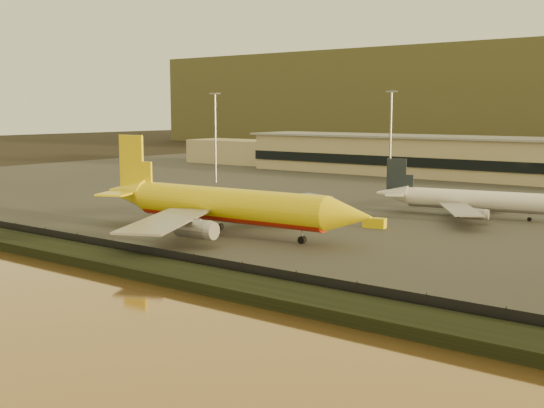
% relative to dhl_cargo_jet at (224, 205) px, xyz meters
% --- Properties ---
extents(ground, '(900.00, 900.00, 0.00)m').
position_rel_dhl_cargo_jet_xyz_m(ground, '(4.44, -9.58, -5.02)').
color(ground, black).
rests_on(ground, ground).
extents(embankment, '(320.00, 7.00, 1.40)m').
position_rel_dhl_cargo_jet_xyz_m(embankment, '(4.44, -26.58, -4.32)').
color(embankment, black).
rests_on(embankment, ground).
extents(tarmac, '(320.00, 220.00, 0.20)m').
position_rel_dhl_cargo_jet_xyz_m(tarmac, '(4.44, 85.42, -4.92)').
color(tarmac, '#2D2D2D').
rests_on(tarmac, ground).
extents(perimeter_fence, '(300.00, 0.05, 2.20)m').
position_rel_dhl_cargo_jet_xyz_m(perimeter_fence, '(4.44, -22.58, -3.72)').
color(perimeter_fence, black).
rests_on(perimeter_fence, tarmac).
extents(terminal_building, '(202.00, 25.00, 12.60)m').
position_rel_dhl_cargo_jet_xyz_m(terminal_building, '(-10.08, 115.97, 1.23)').
color(terminal_building, tan).
rests_on(terminal_building, tarmac).
extents(apron_light_masts, '(152.20, 12.20, 25.40)m').
position_rel_dhl_cargo_jet_xyz_m(apron_light_masts, '(19.44, 65.42, 10.69)').
color(apron_light_masts, slate).
rests_on(apron_light_masts, tarmac).
extents(dhl_cargo_jet, '(53.99, 52.82, 16.13)m').
position_rel_dhl_cargo_jet_xyz_m(dhl_cargo_jet, '(0.00, 0.00, 0.00)').
color(dhl_cargo_jet, yellow).
rests_on(dhl_cargo_jet, tarmac).
extents(white_narrowbody_jet, '(37.97, 36.59, 10.94)m').
position_rel_dhl_cargo_jet_xyz_m(white_narrowbody_jet, '(26.46, 42.28, -1.55)').
color(white_narrowbody_jet, silver).
rests_on(white_narrowbody_jet, tarmac).
extents(gse_vehicle_yellow, '(4.16, 2.39, 1.77)m').
position_rel_dhl_cargo_jet_xyz_m(gse_vehicle_yellow, '(17.29, 20.43, -3.93)').
color(gse_vehicle_yellow, yellow).
rests_on(gse_vehicle_yellow, tarmac).
extents(gse_vehicle_white, '(4.84, 3.26, 2.00)m').
position_rel_dhl_cargo_jet_xyz_m(gse_vehicle_white, '(-6.33, 26.80, -3.82)').
color(gse_vehicle_white, silver).
rests_on(gse_vehicle_white, tarmac).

